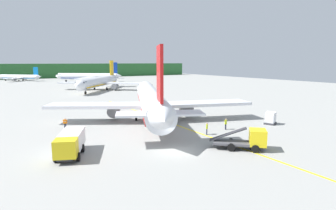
{
  "coord_description": "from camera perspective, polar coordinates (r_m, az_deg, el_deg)",
  "views": [
    {
      "loc": [
        -16.52,
        -25.64,
        9.98
      ],
      "look_at": [
        7.14,
        13.99,
        2.88
      ],
      "focal_mm": 30.01,
      "sensor_mm": 36.0,
      "label": 1
    }
  ],
  "objects": [
    {
      "name": "airliner_foreground",
      "position": [
        49.14,
        -3.54,
        1.02
      ],
      "size": [
        33.29,
        39.55,
        11.9
      ],
      "color": "silver",
      "rests_on": "ground"
    },
    {
      "name": "apron_guide_line",
      "position": [
        46.51,
        0.46,
        -3.64
      ],
      "size": [
        0.3,
        60.0,
        0.01
      ],
      "primitive_type": "cube",
      "color": "yellow",
      "rests_on": "ground"
    },
    {
      "name": "crew_loader_left",
      "position": [
        45.02,
        -20.18,
        -3.36
      ],
      "size": [
        0.58,
        0.4,
        1.63
      ],
      "color": "#191E33",
      "rests_on": "ground"
    },
    {
      "name": "crew_loader_right",
      "position": [
        39.28,
        7.9,
        -4.58
      ],
      "size": [
        0.45,
        0.53,
        1.67
      ],
      "color": "#191E33",
      "rests_on": "ground"
    },
    {
      "name": "cargo_container_near",
      "position": [
        48.26,
        20.1,
        -2.55
      ],
      "size": [
        2.11,
        2.11,
        2.06
      ],
      "color": "#333338",
      "rests_on": "ground"
    },
    {
      "name": "distant_treeline",
      "position": [
        190.41,
        -26.01,
        6.2
      ],
      "size": [
        216.0,
        6.0,
        8.91
      ],
      "primitive_type": "cube",
      "color": "#28602D",
      "rests_on": "ground"
    },
    {
      "name": "crew_marshaller",
      "position": [
        42.12,
        -3.17,
        -3.66
      ],
      "size": [
        0.39,
        0.59,
        1.61
      ],
      "color": "#191E33",
      "rests_on": "ground"
    },
    {
      "name": "service_truck_baggage",
      "position": [
        32.16,
        -19.21,
        -7.17
      ],
      "size": [
        4.54,
        6.89,
        2.45
      ],
      "color": "yellow",
      "rests_on": "ground"
    },
    {
      "name": "airliner_far_taxiway",
      "position": [
        146.5,
        -15.87,
        5.6
      ],
      "size": [
        29.3,
        25.03,
        9.78
      ],
      "color": "silver",
      "rests_on": "ground"
    },
    {
      "name": "crew_supervisor",
      "position": [
        42.69,
        11.66,
        -3.61
      ],
      "size": [
        0.57,
        0.41,
        1.66
      ],
      "color": "#191E33",
      "rests_on": "ground"
    },
    {
      "name": "service_truck_fuel",
      "position": [
        33.65,
        16.04,
        -6.76
      ],
      "size": [
        5.79,
        5.58,
        2.59
      ],
      "color": "yellow",
      "rests_on": "ground"
    },
    {
      "name": "ground",
      "position": [
        76.14,
        -18.03,
        0.7
      ],
      "size": [
        240.0,
        320.0,
        0.2
      ],
      "primitive_type": "cube",
      "color": "#999993"
    },
    {
      "name": "airliner_mid_apron",
      "position": [
        102.73,
        -13.73,
        4.61
      ],
      "size": [
        26.73,
        31.23,
        10.59
      ],
      "color": "silver",
      "rests_on": "ground"
    },
    {
      "name": "airliner_distant",
      "position": [
        168.89,
        -27.91,
        5.06
      ],
      "size": [
        20.5,
        19.16,
        7.34
      ],
      "color": "white",
      "rests_on": "ground"
    }
  ]
}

